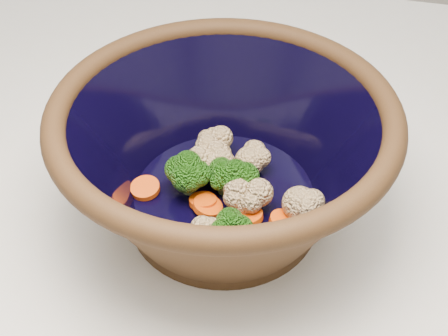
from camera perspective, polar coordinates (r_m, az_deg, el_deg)
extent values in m
cylinder|color=black|center=(0.66, 0.00, -3.92)|extent=(0.20, 0.20, 0.01)
torus|color=black|center=(0.57, 0.00, 4.99)|extent=(0.33, 0.33, 0.02)
cylinder|color=black|center=(0.64, 0.00, -2.39)|extent=(0.19, 0.19, 0.00)
cylinder|color=#608442|center=(0.63, -3.23, -1.49)|extent=(0.01, 0.01, 0.02)
ellipsoid|color=#317716|center=(0.62, -3.32, 0.19)|extent=(0.04, 0.04, 0.04)
cylinder|color=#608442|center=(0.58, 0.60, -6.57)|extent=(0.01, 0.01, 0.02)
ellipsoid|color=#317716|center=(0.57, 0.62, -5.20)|extent=(0.04, 0.04, 0.03)
cylinder|color=#608442|center=(0.63, -0.07, -1.68)|extent=(0.01, 0.01, 0.02)
ellipsoid|color=#317716|center=(0.62, -0.07, -0.37)|extent=(0.03, 0.03, 0.03)
cylinder|color=#608442|center=(0.63, 1.05, -1.96)|extent=(0.01, 0.01, 0.02)
ellipsoid|color=#317716|center=(0.61, 1.07, -0.46)|extent=(0.04, 0.04, 0.03)
sphere|color=beige|center=(0.61, 6.90, -3.24)|extent=(0.03, 0.03, 0.03)
sphere|color=beige|center=(0.63, 0.81, -0.75)|extent=(0.03, 0.03, 0.03)
sphere|color=beige|center=(0.57, -1.52, -6.56)|extent=(0.03, 0.03, 0.03)
sphere|color=beige|center=(0.65, 2.40, 0.66)|extent=(0.03, 0.03, 0.03)
sphere|color=beige|center=(0.61, 1.80, -3.11)|extent=(0.03, 0.03, 0.03)
sphere|color=beige|center=(0.65, -0.25, 0.42)|extent=(0.03, 0.03, 0.03)
sphere|color=beige|center=(0.65, -1.93, 0.94)|extent=(0.03, 0.03, 0.03)
sphere|color=beige|center=(0.67, -0.98, 1.95)|extent=(0.03, 0.03, 0.03)
sphere|color=beige|center=(0.64, -1.26, 0.33)|extent=(0.03, 0.03, 0.03)
sphere|color=beige|center=(0.61, 2.24, -2.45)|extent=(0.03, 0.03, 0.03)
cylinder|color=#FA4B0A|center=(0.62, -1.95, -3.04)|extent=(0.03, 0.03, 0.01)
cylinder|color=#FA4B0A|center=(0.64, -7.22, -1.83)|extent=(0.03, 0.03, 0.01)
cylinder|color=#FA4B0A|center=(0.62, -1.51, -3.51)|extent=(0.03, 0.03, 0.01)
cylinder|color=#FA4B0A|center=(0.60, 5.48, -4.87)|extent=(0.03, 0.03, 0.01)
cylinder|color=#FA4B0A|center=(0.61, 2.12, -4.43)|extent=(0.03, 0.03, 0.01)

